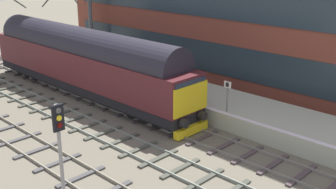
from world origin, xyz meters
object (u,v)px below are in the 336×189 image
object	(u,v)px
platform_number_sign	(227,91)
waiting_passenger	(142,64)
diesel_locomotive	(84,60)
signal_post_near	(60,145)

from	to	relation	value
platform_number_sign	waiting_passenger	bearing A→B (deg)	81.20
diesel_locomotive	platform_number_sign	xyz separation A→B (m)	(2.04, -10.52, -0.32)
waiting_passenger	signal_post_near	bearing A→B (deg)	126.14
diesel_locomotive	platform_number_sign	world-z (taller)	diesel_locomotive
platform_number_sign	signal_post_near	bearing A→B (deg)	-177.13
diesel_locomotive	signal_post_near	distance (m)	14.15
signal_post_near	platform_number_sign	xyz separation A→B (m)	(10.85, 0.54, -0.65)
platform_number_sign	waiting_passenger	xyz separation A→B (m)	(1.28, 8.27, -0.18)
diesel_locomotive	platform_number_sign	size ratio (longest dim) A/B	11.34
diesel_locomotive	waiting_passenger	size ratio (longest dim) A/B	12.01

